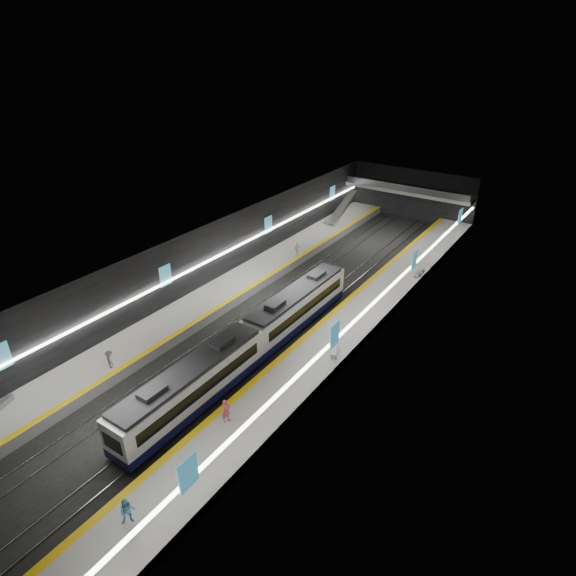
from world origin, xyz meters
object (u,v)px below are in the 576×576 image
Objects in this scene: bench_right_near at (334,351)px; passenger_left_b at (110,359)px; passenger_right_a at (226,411)px; passenger_right_b at (127,511)px; bench_left_near at (3,403)px; passenger_left_a at (297,249)px; bench_right_far at (419,273)px; escalator at (342,207)px; bench_left_far at (327,221)px; train at (251,340)px.

bench_right_near is 1.14× the size of passenger_left_b.
passenger_right_a is 1.03× the size of passenger_right_b.
bench_left_near is 16.24m from passenger_right_b.
passenger_left_a is (3.31, 36.75, 0.70)m from bench_left_near.
passenger_right_b reaches higher than bench_right_far.
escalator is 44.49m from passenger_left_b.
bench_left_near and bench_left_far have the same top height.
bench_right_far is 1.04× the size of passenger_right_b.
bench_left_far is 44.03m from passenger_right_a.
escalator is 4.33× the size of passenger_right_b.
bench_left_near is (-1.53, -52.24, -1.68)m from escalator.
train is 8.98m from passenger_right_a.
passenger_right_a is at bearing -64.03° from train.
bench_right_far is at bearing -35.63° from escalator.
bench_right_far is at bearing 48.92° from bench_left_near.
passenger_left_a is (-8.22, 20.30, -0.28)m from train.
bench_right_far is 31.83m from passenger_right_a.
train is 3.76× the size of escalator.
escalator is at bearing 72.07° from bench_left_near.
passenger_right_b is at bearing -74.68° from escalator.
bench_left_near is 17.60m from passenger_right_a.
passenger_right_b reaches higher than bench_right_near.
bench_right_far reaches higher than bench_left_far.
passenger_right_b is at bearing 41.37° from passenger_left_a.
passenger_right_a is at bearing -81.83° from bench_left_far.
passenger_right_a is at bearing 45.56° from passenger_right_b.
bench_left_near is at bearing 137.56° from passenger_right_a.
bench_left_near is 27.13m from bench_right_near.
bench_left_near is 1.03× the size of passenger_left_b.
passenger_left_b is at bearing 96.98° from passenger_right_b.
escalator is 4.15× the size of bench_right_far.
bench_left_near is 8.35m from passenger_left_b.
passenger_left_a is (3.01, -12.96, 0.70)m from bench_left_far.
train is 35.12m from bench_left_far.
escalator is at bearing 146.16° from bench_right_far.
train reaches higher than passenger_right_a.
bench_right_far is 15.59m from passenger_left_a.
train reaches higher than passenger_left_b.
bench_right_near is at bearing 64.39° from passenger_left_a.
bench_left_far is (0.30, 49.70, 0.00)m from bench_left_near.
escalator reaches higher than bench_left_near.
bench_right_far is (18.53, 40.05, 0.02)m from bench_left_near.
train is 15.73× the size of passenger_right_a.
passenger_right_b reaches higher than bench_left_far.
bench_left_far is 0.96× the size of passenger_right_b.
bench_right_near is 21.68m from passenger_right_b.
train reaches higher than bench_left_far.
bench_left_near is 36.90m from passenger_left_a.
bench_right_near is (17.61, -29.33, 0.02)m from bench_left_far.
passenger_left_b reaches higher than bench_right_near.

